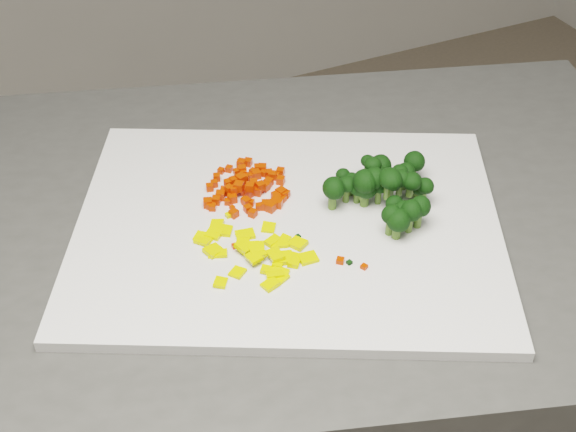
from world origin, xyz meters
name	(u,v)px	position (x,y,z in m)	size (l,w,h in m)	color
counter_block	(307,431)	(-0.01, 0.28, 0.45)	(0.91, 0.64, 0.90)	#3F3F3D
cutting_board	(288,227)	(-0.05, 0.25, 0.91)	(0.49, 0.38, 0.01)	white
carrot_pile	(244,180)	(-0.08, 0.33, 0.93)	(0.11, 0.11, 0.03)	red
pepper_pile	(252,248)	(-0.11, 0.22, 0.92)	(0.13, 0.13, 0.02)	yellow
broccoli_pile	(387,183)	(0.07, 0.23, 0.94)	(0.13, 0.13, 0.06)	black
carrot_cube_0	(216,200)	(-0.12, 0.32, 0.92)	(0.01, 0.01, 0.01)	red
carrot_cube_1	(253,213)	(-0.09, 0.28, 0.92)	(0.01, 0.01, 0.01)	red
carrot_cube_2	(229,192)	(-0.10, 0.33, 0.92)	(0.01, 0.01, 0.01)	red
carrot_cube_3	(229,169)	(-0.08, 0.37, 0.92)	(0.01, 0.01, 0.01)	red
carrot_cube_4	(228,202)	(-0.10, 0.31, 0.92)	(0.01, 0.01, 0.01)	red
carrot_cube_5	(270,208)	(-0.06, 0.28, 0.92)	(0.01, 0.01, 0.01)	red
carrot_cube_6	(281,180)	(-0.03, 0.32, 0.92)	(0.01, 0.01, 0.01)	red
carrot_cube_7	(280,172)	(-0.02, 0.34, 0.92)	(0.01, 0.01, 0.01)	red
carrot_cube_8	(234,213)	(-0.11, 0.29, 0.92)	(0.01, 0.01, 0.01)	red
carrot_cube_9	(210,187)	(-0.11, 0.35, 0.92)	(0.01, 0.01, 0.01)	red
carrot_cube_10	(250,176)	(-0.06, 0.35, 0.92)	(0.01, 0.01, 0.01)	red
carrot_cube_11	(266,205)	(-0.07, 0.29, 0.92)	(0.01, 0.01, 0.01)	red
carrot_cube_12	(242,169)	(-0.07, 0.35, 0.93)	(0.01, 0.01, 0.01)	red
carrot_cube_13	(250,192)	(-0.07, 0.32, 0.92)	(0.01, 0.01, 0.01)	red
carrot_cube_14	(245,178)	(-0.07, 0.34, 0.92)	(0.01, 0.01, 0.01)	red
carrot_cube_15	(241,171)	(-0.07, 0.36, 0.92)	(0.01, 0.01, 0.01)	red
carrot_cube_16	(210,206)	(-0.13, 0.31, 0.92)	(0.01, 0.01, 0.01)	red
carrot_cube_17	(228,183)	(-0.09, 0.33, 0.93)	(0.01, 0.01, 0.01)	red
carrot_cube_18	(277,199)	(-0.05, 0.29, 0.92)	(0.01, 0.01, 0.01)	red
carrot_cube_19	(214,184)	(-0.11, 0.35, 0.92)	(0.01, 0.01, 0.01)	red
carrot_cube_20	(273,175)	(-0.04, 0.34, 0.92)	(0.01, 0.01, 0.01)	red
carrot_cube_21	(265,187)	(-0.05, 0.32, 0.92)	(0.01, 0.01, 0.01)	red
carrot_cube_22	(260,186)	(-0.06, 0.31, 0.92)	(0.01, 0.01, 0.01)	red
carrot_cube_23	(212,207)	(-0.13, 0.31, 0.92)	(0.01, 0.01, 0.01)	red
carrot_cube_24	(258,191)	(-0.06, 0.31, 0.92)	(0.01, 0.01, 0.01)	red
carrot_cube_25	(237,172)	(-0.08, 0.35, 0.93)	(0.01, 0.01, 0.01)	red
carrot_cube_26	(278,203)	(-0.05, 0.28, 0.92)	(0.01, 0.01, 0.01)	red
carrot_cube_27	(224,190)	(-0.10, 0.33, 0.92)	(0.01, 0.01, 0.01)	red
carrot_cube_28	(258,168)	(-0.05, 0.36, 0.92)	(0.01, 0.01, 0.01)	red
carrot_cube_29	(264,173)	(-0.04, 0.35, 0.92)	(0.01, 0.01, 0.01)	red
carrot_cube_30	(246,202)	(-0.08, 0.30, 0.92)	(0.01, 0.01, 0.01)	red
carrot_cube_31	(232,197)	(-0.10, 0.32, 0.92)	(0.01, 0.01, 0.01)	red
carrot_cube_32	(269,173)	(-0.04, 0.34, 0.92)	(0.01, 0.01, 0.01)	red
carrot_cube_33	(260,207)	(-0.07, 0.29, 0.92)	(0.01, 0.01, 0.01)	red
carrot_cube_34	(241,179)	(-0.08, 0.33, 0.93)	(0.01, 0.01, 0.01)	red
carrot_cube_35	(220,195)	(-0.11, 0.33, 0.92)	(0.01, 0.01, 0.01)	red
carrot_cube_36	(241,181)	(-0.08, 0.33, 0.92)	(0.01, 0.01, 0.01)	red
carrot_cube_37	(208,203)	(-0.13, 0.32, 0.92)	(0.01, 0.01, 0.01)	red
carrot_cube_38	(284,195)	(-0.04, 0.30, 0.92)	(0.01, 0.01, 0.01)	red
carrot_cube_39	(241,184)	(-0.08, 0.34, 0.92)	(0.01, 0.01, 0.01)	red
carrot_cube_40	(276,176)	(-0.03, 0.33, 0.92)	(0.01, 0.01, 0.01)	red
carrot_cube_41	(286,194)	(-0.04, 0.30, 0.92)	(0.01, 0.01, 0.01)	red
carrot_cube_42	(233,190)	(-0.09, 0.32, 0.93)	(0.01, 0.01, 0.01)	red
carrot_cube_43	(259,207)	(-0.07, 0.29, 0.92)	(0.01, 0.01, 0.01)	red
carrot_cube_44	(241,163)	(-0.06, 0.38, 0.92)	(0.01, 0.01, 0.01)	red
carrot_cube_45	(234,181)	(-0.09, 0.33, 0.93)	(0.01, 0.01, 0.01)	red
carrot_cube_46	(281,193)	(-0.04, 0.30, 0.92)	(0.01, 0.01, 0.01)	red
carrot_cube_47	(241,164)	(-0.06, 0.38, 0.92)	(0.01, 0.01, 0.01)	red
carrot_cube_48	(274,177)	(-0.03, 0.33, 0.92)	(0.01, 0.01, 0.01)	red
carrot_cube_49	(221,171)	(-0.09, 0.37, 0.92)	(0.01, 0.01, 0.01)	red
carrot_cube_50	(250,187)	(-0.07, 0.31, 0.93)	(0.01, 0.01, 0.01)	red
carrot_cube_51	(254,183)	(-0.07, 0.32, 0.93)	(0.01, 0.01, 0.01)	red
carrot_cube_52	(244,173)	(-0.07, 0.35, 0.93)	(0.01, 0.01, 0.01)	red
carrot_cube_53	(271,207)	(-0.06, 0.28, 0.92)	(0.01, 0.01, 0.01)	red
carrot_cube_54	(244,200)	(-0.09, 0.31, 0.92)	(0.01, 0.01, 0.01)	red
carrot_cube_55	(244,190)	(-0.08, 0.32, 0.92)	(0.01, 0.01, 0.01)	red
carrot_cube_56	(262,168)	(-0.04, 0.35, 0.92)	(0.01, 0.01, 0.01)	red
carrot_cube_57	(248,162)	(-0.05, 0.37, 0.92)	(0.01, 0.01, 0.01)	red
carrot_cube_58	(277,198)	(-0.05, 0.29, 0.92)	(0.01, 0.01, 0.01)	red
carrot_cube_59	(256,174)	(-0.05, 0.35, 0.92)	(0.01, 0.01, 0.01)	red
carrot_cube_60	(283,199)	(-0.04, 0.29, 0.92)	(0.01, 0.01, 0.01)	red
carrot_cube_61	(232,198)	(-0.10, 0.31, 0.92)	(0.01, 0.01, 0.01)	red
carrot_cube_62	(251,203)	(-0.08, 0.30, 0.92)	(0.01, 0.01, 0.01)	red
carrot_cube_63	(239,186)	(-0.09, 0.32, 0.93)	(0.01, 0.01, 0.01)	red
carrot_cube_64	(248,209)	(-0.09, 0.29, 0.92)	(0.01, 0.01, 0.01)	red
carrot_cube_65	(229,189)	(-0.10, 0.32, 0.93)	(0.01, 0.01, 0.01)	red
carrot_cube_66	(273,204)	(-0.06, 0.28, 0.92)	(0.01, 0.01, 0.01)	red
carrot_cube_67	(276,196)	(-0.05, 0.30, 0.92)	(0.01, 0.01, 0.01)	red
carrot_cube_68	(217,177)	(-0.10, 0.36, 0.92)	(0.01, 0.01, 0.01)	red
carrot_cube_69	(268,182)	(-0.05, 0.33, 0.92)	(0.01, 0.01, 0.01)	red
carrot_cube_70	(253,172)	(-0.05, 0.35, 0.92)	(0.01, 0.01, 0.01)	red
pepper_chunk_0	(220,282)	(-0.16, 0.19, 0.91)	(0.01, 0.02, 0.00)	yellow
pepper_chunk_1	(217,225)	(-0.13, 0.28, 0.92)	(0.01, 0.02, 0.00)	yellow
pepper_chunk_2	(281,278)	(-0.10, 0.17, 0.91)	(0.02, 0.01, 0.00)	yellow
pepper_chunk_3	(273,241)	(-0.08, 0.23, 0.92)	(0.02, 0.01, 0.00)	yellow
pepper_chunk_4	(204,238)	(-0.15, 0.26, 0.91)	(0.02, 0.01, 0.00)	yellow
pepper_chunk_5	(279,243)	(-0.08, 0.22, 0.92)	(0.02, 0.02, 0.00)	yellow
pepper_chunk_6	(270,284)	(-0.11, 0.16, 0.92)	(0.01, 0.02, 0.00)	yellow
pepper_chunk_7	(269,270)	(-0.11, 0.18, 0.92)	(0.02, 0.01, 0.00)	yellow
pepper_chunk_8	(308,258)	(-0.06, 0.18, 0.92)	(0.02, 0.02, 0.00)	yellow
pepper_chunk_9	(252,248)	(-0.11, 0.22, 0.91)	(0.02, 0.01, 0.00)	yellow
pepper_chunk_10	(252,247)	(-0.11, 0.23, 0.92)	(0.02, 0.02, 0.00)	yellow
pepper_chunk_11	(237,272)	(-0.14, 0.20, 0.91)	(0.01, 0.02, 0.00)	yellow
pepper_chunk_12	(269,228)	(-0.08, 0.25, 0.92)	(0.02, 0.02, 0.00)	yellow
pepper_chunk_13	(243,242)	(-0.12, 0.24, 0.92)	(0.01, 0.01, 0.00)	yellow
pepper_chunk_14	(224,230)	(-0.13, 0.27, 0.92)	(0.02, 0.02, 0.00)	yellow
pepper_chunk_15	(205,239)	(-0.15, 0.26, 0.92)	(0.02, 0.02, 0.00)	yellow
pepper_chunk_16	(275,255)	(-0.09, 0.20, 0.92)	(0.02, 0.01, 0.00)	yellow
pepper_chunk_17	(298,243)	(-0.06, 0.21, 0.92)	(0.02, 0.02, 0.01)	yellow
pepper_chunk_18	(254,257)	(-0.12, 0.20, 0.92)	(0.01, 0.02, 0.00)	yellow
pepper_chunk_19	(284,258)	(-0.08, 0.19, 0.92)	(0.02, 0.02, 0.01)	yellow
pepper_chunk_20	(244,247)	(-0.12, 0.22, 0.92)	(0.01, 0.02, 0.01)	yellow
pepper_chunk_21	(258,252)	(-0.11, 0.21, 0.92)	(0.02, 0.02, 0.00)	yellow
pepper_chunk_22	(258,247)	(-0.11, 0.22, 0.92)	(0.02, 0.01, 0.01)	yellow
pepper_chunk_23	(274,273)	(-0.10, 0.18, 0.92)	(0.02, 0.02, 0.00)	yellow
pepper_chunk_24	(284,239)	(-0.07, 0.22, 0.91)	(0.01, 0.01, 0.00)	yellow
pepper_chunk_25	(218,254)	(-0.15, 0.23, 0.91)	(0.02, 0.01, 0.00)	yellow
pepper_chunk_26	(214,251)	(-0.15, 0.24, 0.92)	(0.02, 0.02, 0.00)	yellow
pepper_chunk_27	(295,260)	(-0.08, 0.19, 0.92)	(0.02, 0.01, 0.01)	yellow
pepper_chunk_28	(280,273)	(-0.10, 0.17, 0.92)	(0.02, 0.02, 0.00)	yellow
pepper_chunk_29	(278,262)	(-0.09, 0.19, 0.92)	(0.02, 0.01, 0.00)	yellow
pepper_chunk_30	(245,235)	(-0.11, 0.25, 0.92)	(0.02, 0.02, 0.00)	yellow
pepper_chunk_31	(214,234)	(-0.14, 0.26, 0.92)	(0.01, 0.02, 0.01)	yellow
broccoli_floret_0	(380,168)	(0.09, 0.28, 0.93)	(0.04, 0.04, 0.03)	black
broccoli_floret_1	(379,192)	(0.06, 0.24, 0.93)	(0.03, 0.03, 0.03)	black
broccoli_floret_2	(342,181)	(0.03, 0.28, 0.93)	(0.02, 0.02, 0.03)	black
broccoli_floret_3	(391,185)	(0.07, 0.23, 0.94)	(0.03, 0.03, 0.03)	black
broccoli_floret_4	(412,185)	(0.10, 0.24, 0.93)	(0.03, 0.03, 0.03)	black
broccoli_floret_5	(393,207)	(0.06, 0.21, 0.93)	(0.03, 0.03, 0.03)	black
broccoli_floret_6	(419,213)	(0.08, 0.18, 0.93)	(0.03, 0.03, 0.04)	black
broccoli_floret_7	(365,192)	(0.04, 0.24, 0.93)	(0.04, 0.04, 0.04)	black
broccoli_floret_8	(400,184)	(0.08, 0.23, 0.94)	(0.03, 0.03, 0.03)	black
broccoli_floret_9	(350,185)	(0.04, 0.27, 0.93)	(0.03, 0.03, 0.03)	black
broccoli_floret_10	(378,178)	(0.07, 0.27, 0.93)	(0.03, 0.03, 0.03)	black
broccoli_floret_11	(372,171)	(0.06, 0.26, 0.95)	(0.03, 0.03, 0.03)	black
broccoli_floret_12	(399,177)	(0.09, 0.24, 0.94)	(0.03, 0.03, 0.03)	black
broccoli_floret_13	(357,192)	(0.04, 0.25, 0.93)	(0.03, 0.03, 0.03)	black
broccoli_floret_14	(410,186)	(0.09, 0.22, 0.94)	(0.03, 0.03, 0.03)	black
broccoli_floret_15	(364,186)	(0.04, 0.24, 0.94)	(0.04, 0.04, 0.04)	black
broccoli_floret_16	(367,167)	(0.07, 0.29, 0.93)	(0.02, 0.02, 0.03)	black
broccoli_floret_17	(397,225)	(0.05, 0.18, 0.93)	(0.04, 0.04, 0.04)	black
broccoli_floret_18	(373,182)	(0.05, 0.24, 0.95)	(0.04, 0.04, 0.03)	black
broccoli_floret_19	(402,216)	(0.06, 0.19, 0.93)	(0.03, 0.03, 0.03)	black
broccoli_floret_20	(404,177)	(0.10, 0.25, 0.93)	(0.03, 0.03, 0.03)	black
broccoli_floret_21	(333,195)	(0.01, 0.25, 0.93)	(0.04, 0.04, 0.04)	black
broccoli_floret_22	(390,221)	(0.04, 0.18, 0.93)	(0.03, 0.03, 0.04)	black
broccoli_floret_23	(418,190)	(0.11, 0.22, 0.93)	(0.03, 0.03, 0.03)	black
broccoli_floret_24	(424,193)	(0.11, 0.21, 0.93)	(0.03, 0.03, 0.04)	black
broccoli_floret_25	(413,167)	(0.12, 0.26, 0.93)	(0.04, 0.04, 0.04)	black
broccoli_floret_26	(410,217)	(0.07, 0.18, 0.93)	(0.03, 0.03, 0.04)	black
broccoli_floret_27	(389,185)	(0.06, 0.23, 0.95)	(0.04, 0.04, 0.04)	black
broccoli_floret_28	(346,190)	(0.03, 0.26, 0.93)	(0.03, 0.03, 0.03)	black
stray_bit_0	(340,261)	(-0.03, 0.16, 0.92)	(0.01, 0.01, 0.01)	red
stray_bit_1	(341,192)	(0.03, 0.27, 0.91)	(0.01, 0.01, 0.00)	yellow
stray_bit_2	(232,207)	(-0.10, 0.30, 0.92)	(0.01, 0.01, 0.00)	red
stray_bit_3	(332,187)	(0.02, 0.29, 0.92)	(0.01, 0.01, 0.01)	yellow
stray_bit_4	(349,262)	(-0.02, 0.16, 0.92)	(0.01, 0.01, 0.00)	black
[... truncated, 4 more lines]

